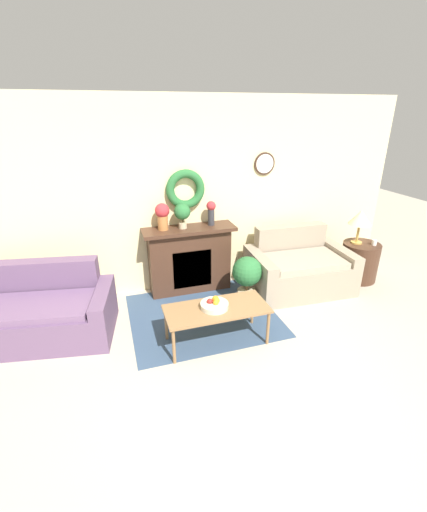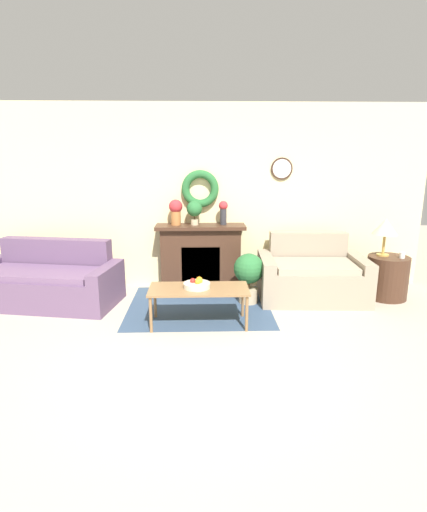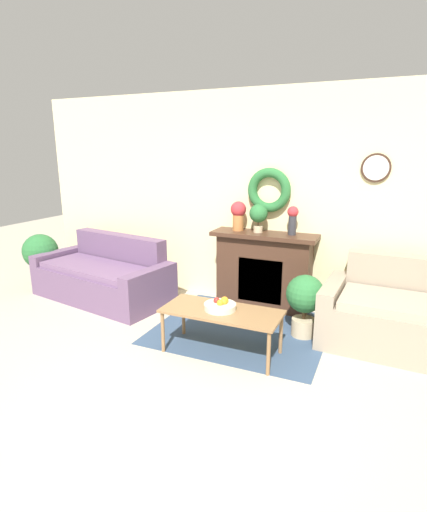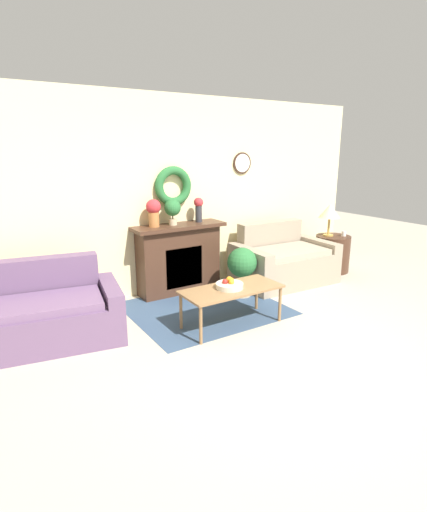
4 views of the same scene
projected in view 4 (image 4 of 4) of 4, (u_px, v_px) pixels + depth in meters
The scene contains 15 objects.
ground_plane at pixel (299, 367), 3.74m from camera, with size 16.00×16.00×0.00m, color #ADA38E.
floor_rug at pixel (205, 308), 5.13m from camera, with size 1.87×1.62×0.01m.
wall_back at pixel (169, 196), 5.55m from camera, with size 6.80×0.18×2.70m.
fireplace at pixel (179, 258), 5.62m from camera, with size 1.30×0.41×0.98m.
couch_left at pixel (26, 317), 4.15m from camera, with size 2.04×1.20×0.83m.
loveseat_right at pixel (283, 261), 6.11m from camera, with size 1.49×1.02×0.88m.
coffee_table at pixel (232, 292), 4.55m from camera, with size 1.17×0.52×0.45m.
fruit_bowl at pixel (230, 285), 4.53m from camera, with size 0.31×0.31×0.12m.
side_table_by_loveseat at pixel (332, 253), 6.64m from camera, with size 0.56×0.56×0.60m.
table_lamp at pixel (330, 212), 6.47m from camera, with size 0.34×0.34×0.52m.
mug at pixel (344, 234), 6.53m from camera, with size 0.07×0.07×0.08m.
vase_on_mantel_left at pixel (154, 211), 5.26m from camera, with size 0.20×0.20×0.37m.
vase_on_mantel_right at pixel (199, 208), 5.62m from camera, with size 0.13×0.13×0.35m.
potted_plant_on_mantel at pixel (173, 209), 5.38m from camera, with size 0.22×0.22×0.35m.
potted_plant_floor_by_loveseat at pixel (242, 267), 5.47m from camera, with size 0.41×0.41×0.69m.
Camera 4 is at (-2.47, -2.39, 1.98)m, focal length 28.00 mm.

